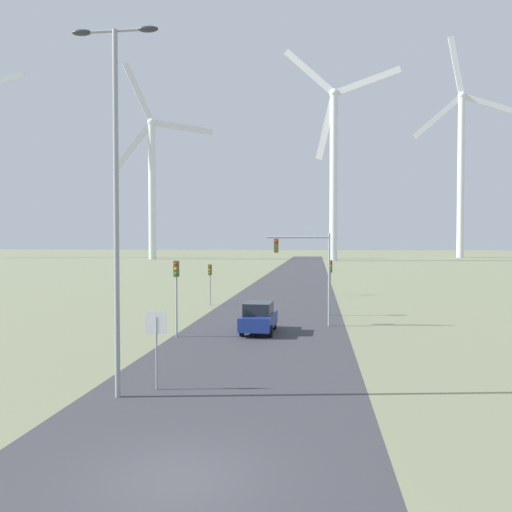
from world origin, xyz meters
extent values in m
plane|color=#757A5B|center=(0.00, 0.00, 0.00)|extent=(600.00, 600.00, 0.00)
cube|color=#38383D|center=(0.00, 48.00, 0.00)|extent=(10.00, 240.00, 0.01)
cylinder|color=#93999E|center=(-3.71, 5.53, 6.34)|extent=(0.18, 0.18, 12.68)
cylinder|color=#93999E|center=(-3.71, 5.53, 12.63)|extent=(2.37, 0.10, 0.10)
ellipsoid|color=#333338|center=(-4.90, 5.53, 12.63)|extent=(0.70, 0.32, 0.20)
ellipsoid|color=#333338|center=(-2.53, 5.53, 12.63)|extent=(0.70, 0.32, 0.20)
cylinder|color=#93999E|center=(-2.65, 6.54, 1.34)|extent=(0.07, 0.07, 2.69)
cube|color=white|center=(-2.65, 6.53, 2.46)|extent=(0.81, 0.01, 0.81)
cube|color=red|center=(-2.65, 6.54, 2.46)|extent=(0.76, 0.02, 0.76)
cylinder|color=#93999E|center=(-4.73, 16.42, 2.17)|extent=(0.11, 0.11, 4.34)
cube|color=#4C511E|center=(-4.73, 16.42, 3.89)|extent=(0.28, 0.24, 0.90)
sphere|color=red|center=(-4.73, 16.29, 4.16)|extent=(0.16, 0.16, 0.16)
sphere|color=gold|center=(-4.73, 16.29, 3.89)|extent=(0.16, 0.16, 0.16)
sphere|color=green|center=(-4.73, 16.29, 3.62)|extent=(0.16, 0.16, 0.16)
cylinder|color=#93999E|center=(4.16, 25.73, 2.03)|extent=(0.11, 0.11, 4.06)
cube|color=#4C511E|center=(4.16, 25.73, 3.61)|extent=(0.28, 0.24, 0.90)
sphere|color=red|center=(4.16, 25.60, 3.88)|extent=(0.16, 0.16, 0.16)
sphere|color=gold|center=(4.16, 25.60, 3.61)|extent=(0.16, 0.16, 0.16)
sphere|color=green|center=(4.16, 25.60, 3.34)|extent=(0.16, 0.16, 0.16)
cylinder|color=#93999E|center=(-5.83, 30.43, 1.74)|extent=(0.11, 0.11, 3.47)
cube|color=#4C511E|center=(-5.83, 30.43, 3.02)|extent=(0.28, 0.24, 0.90)
sphere|color=red|center=(-5.83, 30.29, 3.29)|extent=(0.16, 0.16, 0.16)
sphere|color=gold|center=(-5.83, 30.29, 3.02)|extent=(0.16, 0.16, 0.16)
sphere|color=green|center=(-5.83, 30.29, 2.75)|extent=(0.16, 0.16, 0.16)
cylinder|color=#93999E|center=(4.55, 39.72, 1.67)|extent=(0.11, 0.11, 3.34)
cube|color=#4C511E|center=(4.55, 39.72, 2.89)|extent=(0.28, 0.24, 0.90)
sphere|color=red|center=(4.55, 39.58, 3.16)|extent=(0.16, 0.16, 0.16)
sphere|color=gold|center=(4.55, 39.58, 2.89)|extent=(0.16, 0.16, 0.16)
sphere|color=green|center=(4.55, 39.58, 2.62)|extent=(0.16, 0.16, 0.16)
cylinder|color=#93999E|center=(3.96, 21.14, 2.98)|extent=(0.14, 0.14, 5.95)
cylinder|color=#93999E|center=(1.96, 21.14, 5.70)|extent=(4.00, 0.12, 0.12)
cube|color=#4C511E|center=(0.56, 21.14, 5.15)|extent=(0.28, 0.24, 0.90)
sphere|color=red|center=(0.56, 21.01, 5.42)|extent=(0.18, 0.18, 0.18)
cube|color=navy|center=(-0.25, 18.33, 0.73)|extent=(1.95, 4.16, 0.80)
cube|color=#1E2328|center=(-0.25, 18.18, 1.48)|extent=(1.64, 2.16, 0.70)
cylinder|color=black|center=(-1.07, 19.60, 0.33)|extent=(0.22, 0.66, 0.66)
cylinder|color=black|center=(0.58, 19.60, 0.33)|extent=(0.22, 0.66, 0.66)
cylinder|color=black|center=(-1.07, 17.06, 0.33)|extent=(0.22, 0.66, 0.66)
cylinder|color=black|center=(0.58, 17.06, 0.33)|extent=(0.22, 0.66, 0.66)
cube|color=silver|center=(-98.51, 140.04, 57.02)|extent=(16.33, 1.91, 6.14)
cylinder|color=silver|center=(-46.31, 135.12, 20.58)|extent=(2.20, 2.20, 41.17)
sphere|color=silver|center=(-46.31, 135.12, 41.17)|extent=(2.60, 2.60, 2.60)
cube|color=silver|center=(-37.39, 138.53, 40.17)|extent=(16.99, 6.91, 3.64)
cube|color=silver|center=(-49.96, 133.71, 49.94)|extent=(8.53, 3.67, 17.09)
cube|color=silver|center=(-51.57, 133.10, 33.39)|extent=(11.36, 4.75, 15.56)
cylinder|color=silver|center=(7.75, 129.00, 23.05)|extent=(2.20, 2.20, 46.11)
sphere|color=silver|center=(7.75, 129.00, 46.11)|extent=(2.60, 2.60, 2.60)
cube|color=silver|center=(0.84, 129.73, 52.61)|extent=(14.14, 1.99, 13.43)
cube|color=silver|center=(5.60, 129.23, 36.85)|extent=(5.79, 1.11, 17.67)
cube|color=silver|center=(16.80, 128.04, 48.87)|extent=(17.44, 2.34, 6.87)
cylinder|color=silver|center=(50.39, 161.39, 26.66)|extent=(2.20, 2.20, 53.32)
sphere|color=silver|center=(50.39, 161.39, 53.32)|extent=(2.60, 2.60, 2.60)
cube|color=silver|center=(60.04, 161.30, 49.98)|extent=(18.66, 0.68, 7.94)
cube|color=silver|center=(48.46, 161.41, 63.34)|extent=(5.40, 0.55, 19.11)
cube|color=silver|center=(42.68, 161.46, 46.63)|extent=(15.62, 0.65, 13.89)
camera|label=1|loc=(3.17, -11.00, 5.44)|focal=35.00mm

